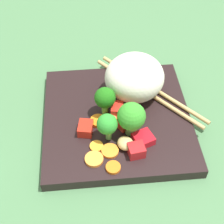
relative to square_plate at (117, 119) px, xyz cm
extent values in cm
cube|color=#447146|center=(0.00, 0.00, -1.98)|extent=(110.00, 110.00, 2.00)
cube|color=black|center=(0.00, 0.00, 0.00)|extent=(25.39, 25.39, 1.95)
ellipsoid|color=white|center=(-4.87, 3.58, 5.01)|extent=(11.05, 11.43, 8.07)
cylinder|color=#7CB058|center=(4.08, 1.94, 2.13)|extent=(2.89, 2.83, 2.57)
sphere|color=green|center=(4.05, 1.74, 5.04)|extent=(4.54, 4.54, 4.54)
cylinder|color=#5C9844|center=(4.71, -1.87, 2.10)|extent=(1.54, 1.55, 2.34)
sphere|color=green|center=(4.66, -2.14, 4.35)|extent=(3.35, 3.35, 3.35)
cylinder|color=#5A9E38|center=(-0.55, -1.99, 2.19)|extent=(1.52, 1.27, 2.54)
sphere|color=#1D6815|center=(-0.69, -1.97, 4.78)|extent=(3.57, 3.57, 3.57)
cylinder|color=orange|center=(8.81, -4.59, 1.23)|extent=(4.05, 4.05, 0.51)
cylinder|color=orange|center=(10.62, -1.83, 1.23)|extent=(2.99, 2.99, 0.52)
cylinder|color=orange|center=(6.40, -4.03, 1.19)|extent=(2.32, 2.32, 0.43)
cylinder|color=orange|center=(7.53, -2.00, 1.21)|extent=(3.78, 3.78, 0.46)
cylinder|color=orange|center=(1.21, -3.37, 1.30)|extent=(3.80, 3.80, 0.64)
cube|color=red|center=(-0.10, 0.33, 2.16)|extent=(3.04, 2.46, 2.37)
cube|color=red|center=(6.09, 3.49, 1.67)|extent=(3.75, 3.83, 1.38)
cube|color=red|center=(3.04, -5.56, 1.81)|extent=(3.29, 2.84, 1.67)
cube|color=red|center=(8.35, 2.00, 1.93)|extent=(2.60, 2.76, 1.91)
cube|color=red|center=(2.08, 0.96, 1.61)|extent=(4.05, 3.99, 1.27)
ellipsoid|color=tan|center=(1.47, -1.18, 1.74)|extent=(2.74, 3.01, 1.52)
ellipsoid|color=tan|center=(6.79, 0.53, 1.83)|extent=(3.61, 3.50, 1.71)
cylinder|color=tan|center=(-5.75, 7.18, 1.34)|extent=(19.55, 16.56, 0.72)
cylinder|color=tan|center=(-4.74, 5.97, 1.34)|extent=(19.55, 16.56, 0.72)
camera|label=1|loc=(37.96, -4.94, 44.16)|focal=53.68mm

